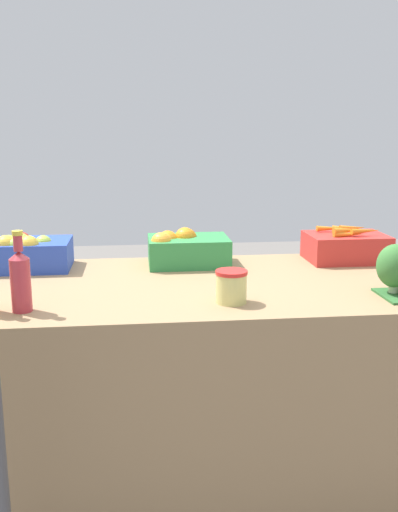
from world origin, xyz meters
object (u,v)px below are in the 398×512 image
apple_crate (26,252)px  orange_crate (185,248)px  juice_bottle_ruby (20,279)px  pickle_jar (231,286)px  carrot_crate (346,246)px

apple_crate → orange_crate: bearing=0.7°
apple_crate → juice_bottle_ruby: (0.09, -0.56, 0.03)m
apple_crate → orange_crate: 0.65m
orange_crate → pickle_jar: size_ratio=3.08×
pickle_jar → orange_crate: bearing=100.6°
juice_bottle_ruby → pickle_jar: bearing=1.6°
carrot_crate → pickle_jar: bearing=-137.1°
juice_bottle_ruby → pickle_jar: (0.66, 0.02, -0.05)m
orange_crate → juice_bottle_ruby: size_ratio=1.30×
apple_crate → carrot_crate: (1.35, 0.01, -0.01)m
pickle_jar → juice_bottle_ruby: bearing=-178.4°
apple_crate → pickle_jar: size_ratio=3.08×
apple_crate → juice_bottle_ruby: 0.57m
carrot_crate → juice_bottle_ruby: 1.38m
orange_crate → juice_bottle_ruby: bearing=-134.4°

